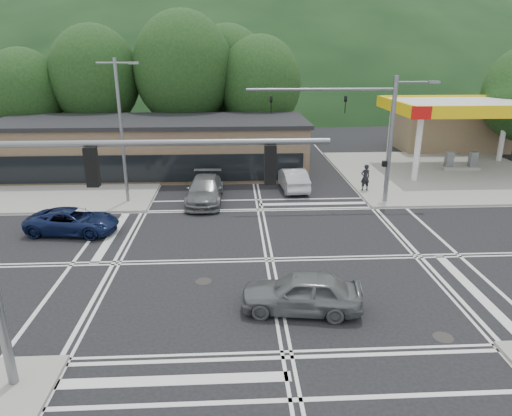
{
  "coord_description": "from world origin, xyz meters",
  "views": [
    {
      "loc": [
        -1.66,
        -19.55,
        9.36
      ],
      "look_at": [
        -0.45,
        3.5,
        1.4
      ],
      "focal_mm": 32.0,
      "sensor_mm": 36.0,
      "label": 1
    }
  ],
  "objects_px": {
    "car_blue_west": "(73,221)",
    "car_queue_b": "(270,155)",
    "car_grey_center": "(301,292)",
    "car_queue_a": "(292,179)",
    "pedestrian": "(365,177)",
    "car_northbound": "(205,190)"
  },
  "relations": [
    {
      "from": "car_queue_b",
      "to": "car_northbound",
      "type": "relative_size",
      "value": 0.83
    },
    {
      "from": "car_grey_center",
      "to": "pedestrian",
      "type": "distance_m",
      "value": 16.45
    },
    {
      "from": "car_blue_west",
      "to": "car_queue_b",
      "type": "distance_m",
      "value": 19.66
    },
    {
      "from": "car_queue_b",
      "to": "car_northbound",
      "type": "bearing_deg",
      "value": 72.99
    },
    {
      "from": "car_blue_west",
      "to": "car_grey_center",
      "type": "distance_m",
      "value": 14.01
    },
    {
      "from": "car_queue_a",
      "to": "pedestrian",
      "type": "distance_m",
      "value": 5.05
    },
    {
      "from": "car_grey_center",
      "to": "car_queue_a",
      "type": "xyz_separation_m",
      "value": [
        1.74,
        16.11,
        -0.0
      ]
    },
    {
      "from": "car_grey_center",
      "to": "car_northbound",
      "type": "distance_m",
      "value": 14.18
    },
    {
      "from": "car_grey_center",
      "to": "car_blue_west",
      "type": "bearing_deg",
      "value": -118.86
    },
    {
      "from": "car_queue_b",
      "to": "pedestrian",
      "type": "xyz_separation_m",
      "value": [
        5.92,
        -9.04,
        0.29
      ]
    },
    {
      "from": "car_queue_a",
      "to": "pedestrian",
      "type": "xyz_separation_m",
      "value": [
        4.93,
        -1.07,
        0.3
      ]
    },
    {
      "from": "car_northbound",
      "to": "pedestrian",
      "type": "distance_m",
      "value": 11.11
    },
    {
      "from": "car_northbound",
      "to": "pedestrian",
      "type": "bearing_deg",
      "value": 9.75
    },
    {
      "from": "car_northbound",
      "to": "car_grey_center",
      "type": "bearing_deg",
      "value": -70.4
    },
    {
      "from": "car_grey_center",
      "to": "car_queue_a",
      "type": "height_order",
      "value": "car_grey_center"
    },
    {
      "from": "car_blue_west",
      "to": "car_queue_b",
      "type": "height_order",
      "value": "car_queue_b"
    },
    {
      "from": "car_queue_b",
      "to": "car_blue_west",
      "type": "bearing_deg",
      "value": 61.3
    },
    {
      "from": "pedestrian",
      "to": "car_queue_a",
      "type": "bearing_deg",
      "value": -24.08
    },
    {
      "from": "car_queue_a",
      "to": "car_queue_b",
      "type": "relative_size",
      "value": 1.02
    },
    {
      "from": "car_blue_west",
      "to": "car_northbound",
      "type": "height_order",
      "value": "car_northbound"
    },
    {
      "from": "car_blue_west",
      "to": "car_grey_center",
      "type": "xyz_separation_m",
      "value": [
        11.18,
        -8.44,
        0.1
      ]
    },
    {
      "from": "car_northbound",
      "to": "car_queue_b",
      "type": "bearing_deg",
      "value": 66.17
    }
  ]
}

